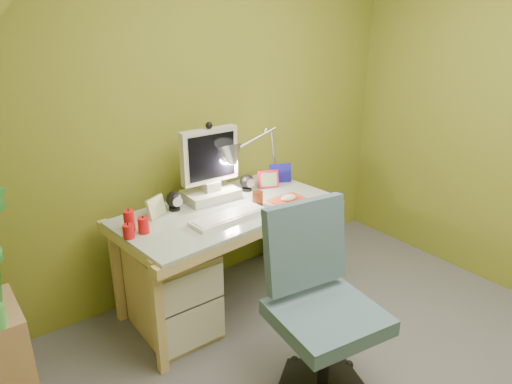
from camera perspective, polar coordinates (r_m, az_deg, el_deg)
wall_back at (r=3.13m, az=-6.67°, el=9.21°), size 3.20×0.01×2.40m
slope_ceiling at (r=1.18m, az=-10.57°, el=20.74°), size 1.10×3.20×1.10m
desk at (r=3.05m, az=-3.46°, el=-8.05°), size 1.39×0.79×0.71m
monitor at (r=2.95m, az=-5.66°, el=3.87°), size 0.38×0.23×0.52m
speaker_left at (r=2.88m, az=-9.89°, el=-1.09°), size 0.11×0.11×0.12m
speaker_right at (r=3.14m, az=-1.13°, el=1.14°), size 0.09×0.09×0.11m
keyboard at (r=2.74m, az=-3.40°, el=-3.01°), size 0.48×0.18×0.02m
mousepad at (r=3.00m, az=3.94°, el=-0.97°), size 0.24×0.18×0.01m
mouse at (r=2.99m, az=3.95°, el=-0.70°), size 0.12×0.09×0.04m
amber_tumbler at (r=2.91m, az=0.19°, el=-0.79°), size 0.07×0.07×0.09m
candle_cluster at (r=2.63m, az=-14.76°, el=-3.70°), size 0.17×0.15×0.12m
photo_frame_red at (r=3.19m, az=1.48°, el=1.57°), size 0.14×0.07×0.12m
photo_frame_blue at (r=3.30m, az=2.96°, el=2.32°), size 0.14×0.09×0.13m
photo_frame_green at (r=2.81m, az=-12.06°, el=-1.78°), size 0.13×0.08×0.12m
desk_lamp at (r=3.18m, az=1.28°, el=5.97°), size 0.59×0.37×0.59m
side_ledge at (r=2.56m, az=-28.47°, el=-18.49°), size 0.24×0.37×0.65m
task_chair at (r=2.34m, az=8.62°, el=-14.39°), size 0.62×0.62×0.99m
radiator at (r=3.77m, az=3.73°, el=-4.94°), size 0.38×0.18×0.37m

